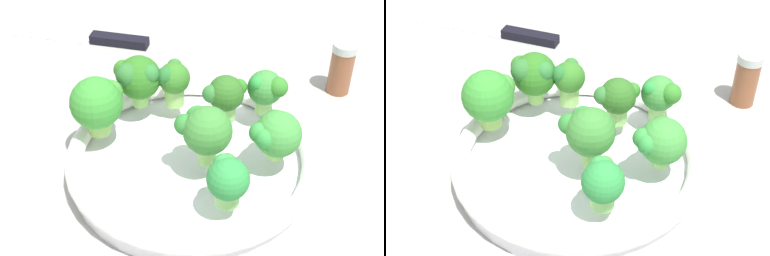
% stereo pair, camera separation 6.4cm
% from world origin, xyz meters
% --- Properties ---
extents(ground_plane, '(1.30, 1.30, 0.03)m').
position_xyz_m(ground_plane, '(0.00, 0.00, -0.01)').
color(ground_plane, '#A4A39D').
extents(bowl, '(0.30, 0.30, 0.04)m').
position_xyz_m(bowl, '(0.03, -0.02, 0.02)').
color(bowl, white).
rests_on(bowl, ground_plane).
extents(broccoli_floret_0, '(0.05, 0.04, 0.06)m').
position_xyz_m(broccoli_floret_0, '(-0.06, -0.04, 0.07)').
color(broccoli_floret_0, '#95CB67').
rests_on(broccoli_floret_0, bowl).
extents(broccoli_floret_1, '(0.05, 0.05, 0.06)m').
position_xyz_m(broccoli_floret_1, '(0.12, 0.02, 0.07)').
color(broccoli_floret_1, '#88CE68').
rests_on(broccoli_floret_1, bowl).
extents(broccoli_floret_2, '(0.04, 0.06, 0.06)m').
position_xyz_m(broccoli_floret_2, '(-0.02, 0.03, 0.07)').
color(broccoli_floret_2, '#91CD69').
rests_on(broccoli_floret_2, bowl).
extents(broccoli_floret_3, '(0.06, 0.06, 0.06)m').
position_xyz_m(broccoli_floret_3, '(0.05, 0.08, 0.07)').
color(broccoli_floret_3, '#90CC60').
rests_on(broccoli_floret_3, bowl).
extents(broccoli_floret_4, '(0.06, 0.06, 0.07)m').
position_xyz_m(broccoli_floret_4, '(0.00, -0.13, 0.08)').
color(broccoli_floret_4, '#83B650').
rests_on(broccoli_floret_4, bowl).
extents(broccoli_floret_5, '(0.06, 0.06, 0.07)m').
position_xyz_m(broccoli_floret_5, '(0.06, -0.01, 0.08)').
color(broccoli_floret_5, '#88C15D').
rests_on(broccoli_floret_5, bowl).
extents(broccoli_floret_6, '(0.06, 0.06, 0.07)m').
position_xyz_m(broccoli_floret_6, '(-0.05, -0.08, 0.08)').
color(broccoli_floret_6, '#8DC963').
rests_on(broccoli_floret_6, bowl).
extents(broccoli_floret_7, '(0.05, 0.05, 0.06)m').
position_xyz_m(broccoli_floret_7, '(-0.03, 0.08, 0.07)').
color(broccoli_floret_7, '#9CCF71').
rests_on(broccoli_floret_7, bowl).
extents(knife, '(0.09, 0.26, 0.01)m').
position_xyz_m(knife, '(-0.28, -0.17, 0.01)').
color(knife, silver).
rests_on(knife, ground_plane).
extents(pepper_shaker, '(0.03, 0.03, 0.08)m').
position_xyz_m(pepper_shaker, '(-0.13, 0.20, 0.04)').
color(pepper_shaker, brown).
rests_on(pepper_shaker, ground_plane).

